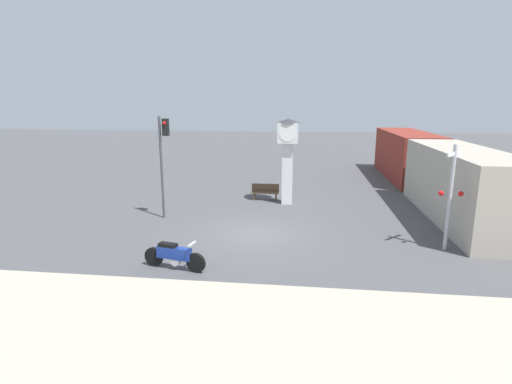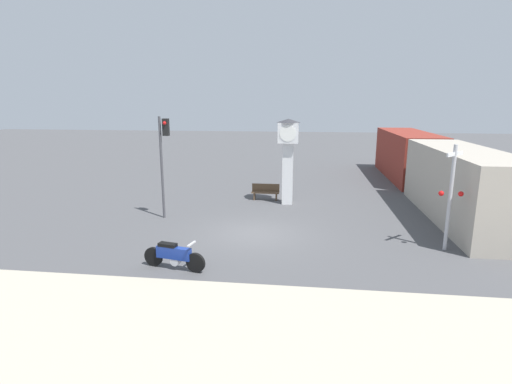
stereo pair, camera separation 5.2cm
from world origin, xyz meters
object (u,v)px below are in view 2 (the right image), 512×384
Objects in this scene: freight_train at (429,167)px; motorcycle at (174,255)px; traffic_light at (164,150)px; railroad_crossing_signal at (451,194)px; clock_tower at (288,148)px; bench at (266,191)px.

motorcycle is at bearing -132.34° from freight_train.
traffic_light is 12.53m from railroad_crossing_signal.
traffic_light reaches higher than clock_tower.
clock_tower is 6.76m from traffic_light.
clock_tower reaches higher than bench.
motorcycle is at bearing -101.46° from bench.
clock_tower is 1.15× the size of railroad_crossing_signal.
motorcycle is 0.56× the size of railroad_crossing_signal.
motorcycle is 1.43× the size of bench.
traffic_light is 6.81m from bench.
traffic_light is at bearing 123.77° from motorcycle.
freight_train is 13.35× the size of bench.
bench is (4.44, 4.30, -2.86)m from traffic_light.
traffic_light is at bearing 166.78° from railroad_crossing_signal.
railroad_crossing_signal reaches higher than freight_train.
motorcycle is 10.42m from clock_tower.
motorcycle is 0.46× the size of traffic_light.
motorcycle is at bearing -68.24° from traffic_light.
traffic_light is at bearing -135.95° from bench.
clock_tower is 0.95× the size of traffic_light.
traffic_light is (-5.74, -3.57, 0.23)m from clock_tower.
railroad_crossing_signal reaches higher than motorcycle.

